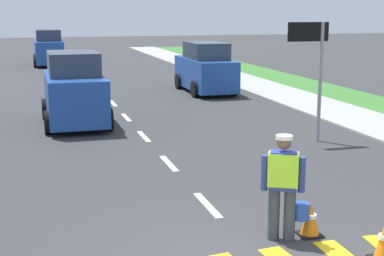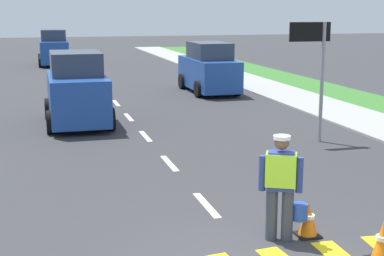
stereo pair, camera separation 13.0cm
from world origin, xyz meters
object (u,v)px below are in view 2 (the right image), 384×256
car_oncoming_third (54,49)px  car_parked_far (209,69)px  traffic_cone_near (383,241)px  lane_direction_sign (315,53)px  traffic_cone_far (308,219)px  road_worker (282,183)px  car_oncoming_lead (77,91)px

car_oncoming_third → car_parked_far: bearing=-67.0°
car_oncoming_third → car_parked_far: car_oncoming_third is taller
traffic_cone_near → car_oncoming_third: size_ratio=0.16×
car_parked_far → lane_direction_sign: bearing=-90.4°
traffic_cone_near → traffic_cone_far: (-0.60, 1.12, -0.02)m
lane_direction_sign → car_oncoming_third: size_ratio=0.82×
road_worker → car_oncoming_third: (-2.39, 29.93, 0.12)m
road_worker → car_oncoming_lead: (-2.35, 10.12, 0.11)m
traffic_cone_near → car_oncoming_third: car_oncoming_third is taller
road_worker → traffic_cone_near: 1.66m
lane_direction_sign → car_oncoming_third: bearing=103.9°
traffic_cone_near → car_oncoming_third: (-3.47, 31.01, 0.75)m
lane_direction_sign → car_oncoming_third: 24.71m
car_oncoming_third → car_parked_far: 15.39m
traffic_cone_far → car_oncoming_third: size_ratio=0.14×
car_oncoming_lead → car_parked_far: bearing=43.3°
lane_direction_sign → traffic_cone_near: 7.78m
lane_direction_sign → traffic_cone_far: (-3.07, -5.95, -2.13)m
traffic_cone_near → car_parked_far: (2.55, 16.85, 0.69)m
road_worker → traffic_cone_far: 0.81m
road_worker → lane_direction_sign: (3.56, 5.99, 1.48)m
road_worker → traffic_cone_near: (1.09, -1.08, -0.63)m
traffic_cone_near → road_worker: bearing=135.0°
lane_direction_sign → car_oncoming_lead: bearing=145.0°
lane_direction_sign → car_oncoming_lead: 7.34m
traffic_cone_far → car_oncoming_lead: size_ratio=0.15×
lane_direction_sign → traffic_cone_far: 7.03m
road_worker → traffic_cone_far: bearing=4.5°
traffic_cone_far → car_oncoming_lead: car_oncoming_lead is taller
road_worker → car_parked_far: 16.18m
lane_direction_sign → car_parked_far: bearing=89.6°
lane_direction_sign → traffic_cone_near: lane_direction_sign is taller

